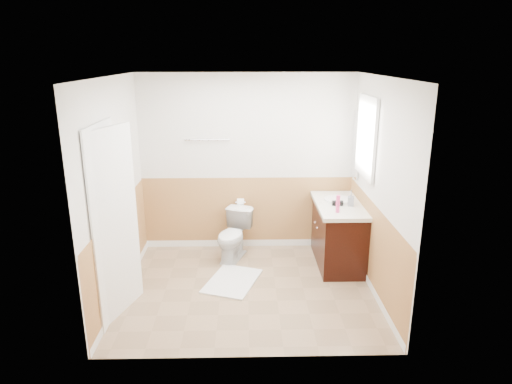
{
  "coord_description": "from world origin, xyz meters",
  "views": [
    {
      "loc": [
        -0.02,
        -4.91,
        2.72
      ],
      "look_at": [
        0.1,
        0.25,
        1.15
      ],
      "focal_mm": 31.73,
      "sensor_mm": 36.0,
      "label": 1
    }
  ],
  "objects_px": {
    "toilet": "(233,236)",
    "lotion_bottle": "(338,204)",
    "vanity_cabinet": "(338,235)",
    "bath_mat": "(232,281)",
    "soap_dispenser": "(351,199)"
  },
  "relations": [
    {
      "from": "bath_mat",
      "to": "soap_dispenser",
      "type": "bearing_deg",
      "value": 15.56
    },
    {
      "from": "vanity_cabinet",
      "to": "bath_mat",
      "type": "bearing_deg",
      "value": -160.0
    },
    {
      "from": "toilet",
      "to": "vanity_cabinet",
      "type": "relative_size",
      "value": 0.62
    },
    {
      "from": "lotion_bottle",
      "to": "bath_mat",
      "type": "bearing_deg",
      "value": -172.49
    },
    {
      "from": "toilet",
      "to": "vanity_cabinet",
      "type": "distance_m",
      "value": 1.42
    },
    {
      "from": "toilet",
      "to": "bath_mat",
      "type": "relative_size",
      "value": 0.85
    },
    {
      "from": "toilet",
      "to": "lotion_bottle",
      "type": "relative_size",
      "value": 3.08
    },
    {
      "from": "toilet",
      "to": "lotion_bottle",
      "type": "distance_m",
      "value": 1.54
    },
    {
      "from": "vanity_cabinet",
      "to": "lotion_bottle",
      "type": "xyz_separation_m",
      "value": [
        -0.1,
        -0.34,
        0.56
      ]
    },
    {
      "from": "bath_mat",
      "to": "vanity_cabinet",
      "type": "height_order",
      "value": "vanity_cabinet"
    },
    {
      "from": "bath_mat",
      "to": "lotion_bottle",
      "type": "distance_m",
      "value": 1.63
    },
    {
      "from": "soap_dispenser",
      "to": "bath_mat",
      "type": "bearing_deg",
      "value": -164.44
    },
    {
      "from": "vanity_cabinet",
      "to": "lotion_bottle",
      "type": "relative_size",
      "value": 5.0
    },
    {
      "from": "bath_mat",
      "to": "vanity_cabinet",
      "type": "relative_size",
      "value": 0.73
    },
    {
      "from": "bath_mat",
      "to": "vanity_cabinet",
      "type": "xyz_separation_m",
      "value": [
        1.41,
        0.51,
        0.39
      ]
    }
  ]
}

